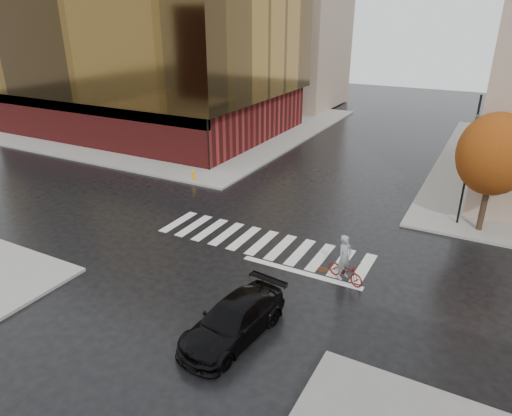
{
  "coord_description": "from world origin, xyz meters",
  "views": [
    {
      "loc": [
        9.92,
        -18.57,
        11.25
      ],
      "look_at": [
        -0.29,
        0.36,
        2.0
      ],
      "focal_mm": 32.0,
      "sensor_mm": 36.0,
      "label": 1
    }
  ],
  "objects_px": {
    "cyclist": "(345,266)",
    "fire_hydrant": "(193,175)",
    "traffic_light_ne": "(470,153)",
    "sedan": "(233,321)",
    "traffic_light_nw": "(207,112)"
  },
  "relations": [
    {
      "from": "cyclist",
      "to": "fire_hydrant",
      "type": "bearing_deg",
      "value": 85.24
    },
    {
      "from": "traffic_light_ne",
      "to": "sedan",
      "type": "bearing_deg",
      "value": 77.24
    },
    {
      "from": "sedan",
      "to": "traffic_light_ne",
      "type": "distance_m",
      "value": 16.19
    },
    {
      "from": "traffic_light_nw",
      "to": "fire_hydrant",
      "type": "relative_size",
      "value": 10.44
    },
    {
      "from": "cyclist",
      "to": "fire_hydrant",
      "type": "relative_size",
      "value": 3.05
    },
    {
      "from": "traffic_light_nw",
      "to": "traffic_light_ne",
      "type": "xyz_separation_m",
      "value": [
        17.84,
        -1.23,
        -0.33
      ]
    },
    {
      "from": "cyclist",
      "to": "traffic_light_nw",
      "type": "bearing_deg",
      "value": 78.41
    },
    {
      "from": "sedan",
      "to": "fire_hydrant",
      "type": "bearing_deg",
      "value": 137.42
    },
    {
      "from": "cyclist",
      "to": "traffic_light_ne",
      "type": "distance_m",
      "value": 10.19
    },
    {
      "from": "fire_hydrant",
      "to": "sedan",
      "type": "bearing_deg",
      "value": -49.57
    },
    {
      "from": "traffic_light_ne",
      "to": "fire_hydrant",
      "type": "distance_m",
      "value": 17.97
    },
    {
      "from": "sedan",
      "to": "traffic_light_ne",
      "type": "height_order",
      "value": "traffic_light_ne"
    },
    {
      "from": "sedan",
      "to": "traffic_light_ne",
      "type": "relative_size",
      "value": 0.69
    },
    {
      "from": "sedan",
      "to": "cyclist",
      "type": "height_order",
      "value": "cyclist"
    },
    {
      "from": "traffic_light_nw",
      "to": "sedan",
      "type": "bearing_deg",
      "value": 24.25
    }
  ]
}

